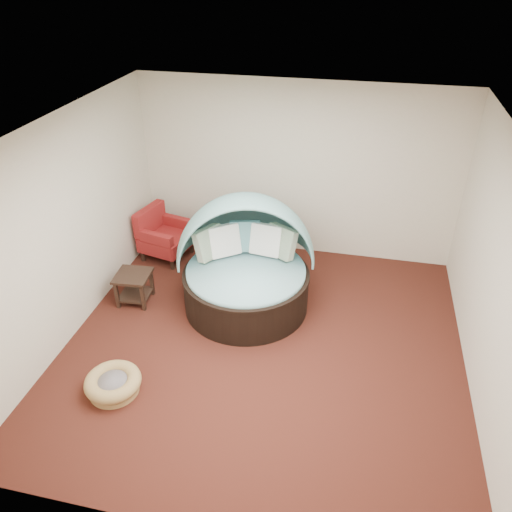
% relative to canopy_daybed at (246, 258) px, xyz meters
% --- Properties ---
extents(floor, '(5.00, 5.00, 0.00)m').
position_rel_canopy_daybed_xyz_m(floor, '(0.44, -0.86, -0.74)').
color(floor, '#491D14').
rests_on(floor, ground).
extents(wall_back, '(5.00, 0.00, 5.00)m').
position_rel_canopy_daybed_xyz_m(wall_back, '(0.44, 1.64, 0.66)').
color(wall_back, beige).
rests_on(wall_back, floor).
extents(wall_front, '(5.00, 0.00, 5.00)m').
position_rel_canopy_daybed_xyz_m(wall_front, '(0.44, -3.36, 0.66)').
color(wall_front, beige).
rests_on(wall_front, floor).
extents(wall_left, '(0.00, 5.00, 5.00)m').
position_rel_canopy_daybed_xyz_m(wall_left, '(-2.06, -0.86, 0.66)').
color(wall_left, beige).
rests_on(wall_left, floor).
extents(wall_right, '(0.00, 5.00, 5.00)m').
position_rel_canopy_daybed_xyz_m(wall_right, '(2.94, -0.86, 0.66)').
color(wall_right, beige).
rests_on(wall_right, floor).
extents(ceiling, '(5.00, 5.00, 0.00)m').
position_rel_canopy_daybed_xyz_m(ceiling, '(0.44, -0.86, 2.06)').
color(ceiling, white).
rests_on(ceiling, wall_back).
extents(canopy_daybed, '(2.18, 2.14, 1.61)m').
position_rel_canopy_daybed_xyz_m(canopy_daybed, '(0.00, 0.00, 0.00)').
color(canopy_daybed, black).
rests_on(canopy_daybed, floor).
extents(pet_basket, '(0.80, 0.80, 0.23)m').
position_rel_canopy_daybed_xyz_m(pet_basket, '(-1.09, -2.00, -0.63)').
color(pet_basket, olive).
rests_on(pet_basket, floor).
extents(red_armchair, '(0.86, 0.86, 0.84)m').
position_rel_canopy_daybed_xyz_m(red_armchair, '(-1.62, 0.94, -0.36)').
color(red_armchair, black).
rests_on(red_armchair, floor).
extents(side_table, '(0.51, 0.51, 0.46)m').
position_rel_canopy_daybed_xyz_m(side_table, '(-1.56, -0.33, -0.45)').
color(side_table, black).
rests_on(side_table, floor).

